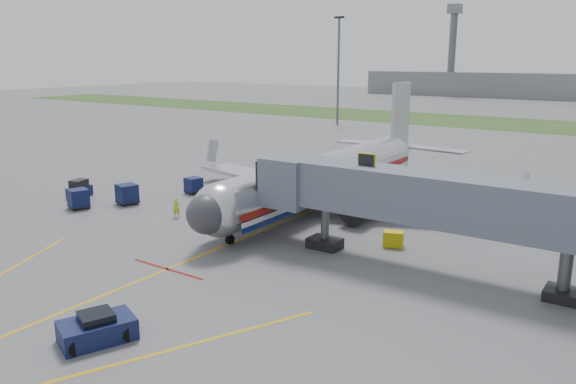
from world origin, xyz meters
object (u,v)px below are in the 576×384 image
Objects in this scene: baggage_tug at (79,189)px; ramp_worker at (176,208)px; pushback_tug at (97,329)px; belt_loader at (304,194)px; airliner at (326,175)px.

ramp_worker is (12.58, 0.22, 0.06)m from baggage_tug.
belt_loader is (-6.50, 27.60, -0.02)m from pushback_tug.
belt_loader is at bearing 176.17° from airliner.
belt_loader reaches higher than baggage_tug.
baggage_tug is 21.13m from belt_loader.
airliner is at bearing 9.73° from ramp_worker.
baggage_tug is at bearing -152.24° from airliner.
belt_loader is at bearing 19.73° from ramp_worker.
pushback_tug is at bearing -97.93° from ramp_worker.
airliner is at bearing 27.76° from baggage_tug.
baggage_tug reaches higher than pushback_tug.
pushback_tug is at bearing -81.71° from airliner.
baggage_tug is (-20.55, -10.82, -1.91)m from airliner.
belt_loader is at bearing 103.24° from pushback_tug.
belt_loader is at bearing 31.32° from baggage_tug.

